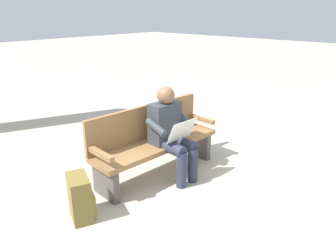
% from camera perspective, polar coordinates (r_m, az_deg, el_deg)
% --- Properties ---
extents(ground_plane, '(40.00, 40.00, 0.00)m').
position_cam_1_polar(ground_plane, '(4.31, -1.88, -8.45)').
color(ground_plane, '#B7AD99').
extents(bench_near, '(1.83, 0.59, 0.90)m').
position_cam_1_polar(bench_near, '(4.16, -2.61, -2.55)').
color(bench_near, olive).
rests_on(bench_near, ground).
extents(person_seated, '(0.59, 0.59, 1.18)m').
position_cam_1_polar(person_seated, '(4.00, 0.53, -0.89)').
color(person_seated, '#33383D').
rests_on(person_seated, ground).
extents(backpack, '(0.33, 0.40, 0.48)m').
position_cam_1_polar(backpack, '(3.49, -15.33, -12.23)').
color(backpack, brown).
rests_on(backpack, ground).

